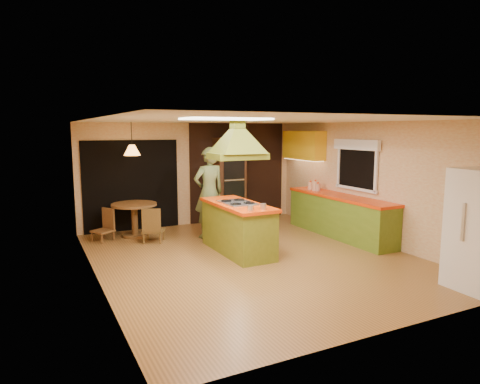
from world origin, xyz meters
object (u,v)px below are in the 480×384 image
refrigerator (480,229)px  wall_oven (229,181)px  canister_large (315,186)px  kitchen_island (238,227)px  man (209,193)px  dining_table (134,213)px

refrigerator → wall_oven: 5.90m
refrigerator → canister_large: size_ratio=8.46×
wall_oven → kitchen_island: bearing=-107.7°
man → refrigerator: (2.39, -4.58, -0.09)m
refrigerator → canister_large: (0.16, 4.23, 0.13)m
man → wall_oven: wall_oven is taller
wall_oven → dining_table: size_ratio=2.18×
wall_oven → man: bearing=-127.7°
kitchen_island → refrigerator: bearing=-55.0°
wall_oven → canister_large: (1.53, -1.51, -0.04)m
refrigerator → wall_oven: wall_oven is taller
kitchen_island → wall_oven: bearing=67.9°
dining_table → kitchen_island: bearing=-54.7°
dining_table → canister_large: size_ratio=4.65×
kitchen_island → canister_large: (2.50, 0.96, 0.54)m
man → canister_large: size_ratio=9.35×
man → refrigerator: bearing=111.2°
refrigerator → canister_large: 4.24m
dining_table → canister_large: (4.00, -1.15, 0.51)m
kitchen_island → canister_large: size_ratio=9.13×
refrigerator → canister_large: bearing=89.4°
kitchen_island → wall_oven: size_ratio=0.90×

